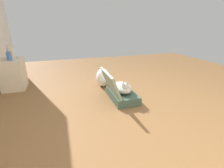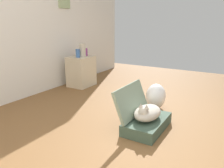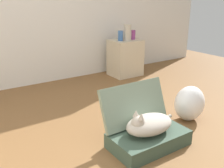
# 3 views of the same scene
# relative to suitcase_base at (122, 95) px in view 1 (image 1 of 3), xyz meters

# --- Properties ---
(ground_plane) EXTENTS (7.68, 7.68, 0.00)m
(ground_plane) POSITION_rel_suitcase_base_xyz_m (-0.22, -0.02, -0.07)
(ground_plane) COLOR brown
(ground_plane) RESTS_ON ground
(suitcase_base) EXTENTS (0.67, 0.38, 0.13)m
(suitcase_base) POSITION_rel_suitcase_base_xyz_m (0.00, 0.00, 0.00)
(suitcase_base) COLOR #384C3D
(suitcase_base) RESTS_ON ground
(suitcase_lid) EXTENTS (0.67, 0.17, 0.37)m
(suitcase_lid) POSITION_rel_suitcase_base_xyz_m (0.00, 0.21, 0.25)
(suitcase_lid) COLOR gray
(suitcase_lid) RESTS_ON suitcase_base
(cat) EXTENTS (0.52, 0.28, 0.22)m
(cat) POSITION_rel_suitcase_base_xyz_m (-0.01, 0.00, 0.15)
(cat) COLOR #B2A899
(cat) RESTS_ON suitcase_base
(plastic_bag_white) EXTENTS (0.34, 0.28, 0.37)m
(plastic_bag_white) POSITION_rel_suitcase_base_xyz_m (0.68, 0.15, 0.12)
(plastic_bag_white) COLOR white
(plastic_bag_white) RESTS_ON ground
(side_table) EXTENTS (0.48, 0.39, 0.58)m
(side_table) POSITION_rel_suitcase_base_xyz_m (1.09, 1.83, 0.22)
(side_table) COLOR beige
(side_table) RESTS_ON ground
(vase_tall) EXTENTS (0.08, 0.08, 0.15)m
(vase_tall) POSITION_rel_suitcase_base_xyz_m (0.97, 1.80, 0.59)
(vase_tall) COLOR #38609E
(vase_tall) RESTS_ON side_table
(vase_short) EXTENTS (0.12, 0.12, 0.14)m
(vase_short) POSITION_rel_suitcase_base_xyz_m (1.21, 1.83, 0.58)
(vase_short) COLOR #8C387A
(vase_short) RESTS_ON side_table
(vase_round) EXTENTS (0.12, 0.12, 0.25)m
(vase_round) POSITION_rel_suitcase_base_xyz_m (1.09, 1.78, 0.64)
(vase_round) COLOR #B7AD99
(vase_round) RESTS_ON side_table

